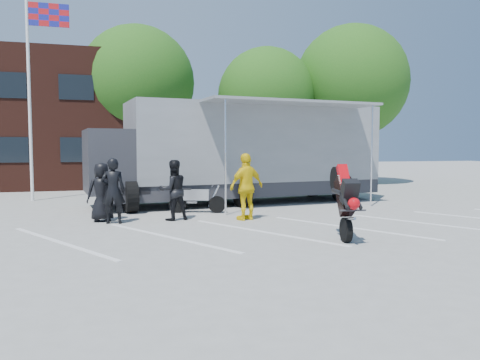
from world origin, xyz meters
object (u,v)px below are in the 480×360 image
stunt_bike_rider (338,237)px  flagpole (36,72)px  spectator_leather_a (102,192)px  tree_left (137,83)px  transporter_truck (244,203)px  spectator_hivis (247,187)px  tree_right (352,82)px  parked_motorcycle (197,213)px  spectator_leather_c (173,190)px  tree_mid (266,97)px  spectator_leather_b (113,191)px

stunt_bike_rider → flagpole: bearing=138.1°
stunt_bike_rider → spectator_leather_a: bearing=153.9°
tree_left → spectator_leather_a: size_ratio=5.10×
flagpole → transporter_truck: (7.66, -2.91, -5.05)m
spectator_leather_a → spectator_hivis: spectator_hivis is taller
tree_left → stunt_bike_rider: 17.41m
flagpole → tree_right: size_ratio=0.88×
parked_motorcycle → spectator_hivis: spectator_hivis is taller
transporter_truck → spectator_leather_c: bearing=-138.7°
transporter_truck → stunt_bike_rider: (0.27, -7.17, 0.00)m
parked_motorcycle → tree_mid: bearing=-12.5°
tree_right → tree_mid: bearing=174.3°
flagpole → spectator_leather_b: (2.82, -6.62, -4.14)m
tree_left → spectator_leather_c: (0.26, -12.47, -4.69)m
tree_mid → spectator_hivis: bearing=-111.3°
stunt_bike_rider → spectator_leather_b: 6.24m
tree_left → tree_right: (12.00, -1.50, 0.31)m
spectator_leather_b → stunt_bike_rider: bearing=154.9°
tree_right → transporter_truck: tree_right is taller
transporter_truck → spectator_leather_c: size_ratio=6.64×
spectator_leather_b → tree_mid: bearing=-117.0°
spectator_leather_a → spectator_leather_c: 2.03m
tree_left → spectator_leather_c: 13.33m
tree_mid → spectator_leather_c: tree_mid is taller
spectator_hivis → transporter_truck: bearing=-126.8°
spectator_leather_b → spectator_leather_c: bearing=-166.0°
tree_left → spectator_leather_a: tree_left is taller
tree_right → spectator_hivis: (-9.67, -11.51, -4.90)m
stunt_bike_rider → spectator_leather_b: bearing=155.9°
flagpole → spectator_leather_a: size_ratio=4.72×
tree_left → parked_motorcycle: bearing=-83.8°
transporter_truck → tree_right: bearing=33.6°
tree_right → spectator_hivis: size_ratio=4.66×
transporter_truck → spectator_leather_a: (-5.15, -3.23, 0.85)m
tree_left → tree_mid: tree_left is taller
spectator_leather_a → spectator_leather_c: spectator_leather_c is taller
flagpole → parked_motorcycle: flagpole is taller
flagpole → transporter_truck: flagpole is taller
parked_motorcycle → spectator_leather_b: size_ratio=1.02×
tree_mid → stunt_bike_rider: bearing=-102.4°
parked_motorcycle → spectator_leather_b: 3.15m
spectator_hivis → spectator_leather_a: bearing=-34.0°
spectator_leather_c → spectator_hivis: size_ratio=0.90×
tree_right → transporter_truck: 12.77m
flagpole → tree_left: tree_left is taller
transporter_truck → spectator_leather_a: transporter_truck is taller
tree_left → tree_right: tree_right is taller
flagpole → transporter_truck: size_ratio=0.68×
stunt_bike_rider → tree_left: bearing=112.8°
tree_left → parked_motorcycle: size_ratio=4.62×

